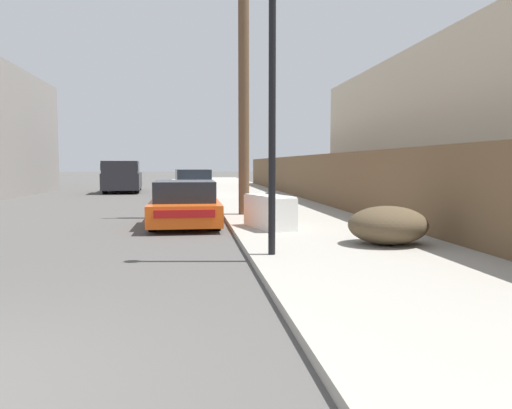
# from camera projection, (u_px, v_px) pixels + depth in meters

# --- Properties ---
(sidewalk_curb) EXTENTS (4.20, 63.00, 0.12)m
(sidewalk_curb) POSITION_uv_depth(u_px,v_px,m) (248.00, 193.00, 27.11)
(sidewalk_curb) COLOR #9E998E
(sidewalk_curb) RESTS_ON ground
(discarded_fridge) EXTENTS (1.08, 1.80, 0.81)m
(discarded_fridge) POSITION_uv_depth(u_px,v_px,m) (269.00, 212.00, 11.88)
(discarded_fridge) COLOR white
(discarded_fridge) RESTS_ON sidewalk_curb
(parked_sports_car_red) EXTENTS (1.83, 4.29, 1.20)m
(parked_sports_car_red) POSITION_uv_depth(u_px,v_px,m) (185.00, 205.00, 13.43)
(parked_sports_car_red) COLOR #E05114
(parked_sports_car_red) RESTS_ON ground
(car_parked_mid) EXTENTS (2.15, 4.67, 1.39)m
(car_parked_mid) POSITION_uv_depth(u_px,v_px,m) (193.00, 184.00, 24.40)
(car_parked_mid) COLOR silver
(car_parked_mid) RESTS_ON ground
(pickup_truck) EXTENTS (2.44, 5.95, 1.82)m
(pickup_truck) POSITION_uv_depth(u_px,v_px,m) (122.00, 177.00, 29.05)
(pickup_truck) COLOR #232328
(pickup_truck) RESTS_ON ground
(utility_pole) EXTENTS (1.80, 0.33, 7.68)m
(utility_pole) POSITION_uv_depth(u_px,v_px,m) (244.00, 83.00, 14.91)
(utility_pole) COLOR brown
(utility_pole) RESTS_ON sidewalk_curb
(street_lamp) EXTENTS (0.26, 0.26, 4.91)m
(street_lamp) POSITION_uv_depth(u_px,v_px,m) (272.00, 84.00, 8.20)
(street_lamp) COLOR black
(street_lamp) RESTS_ON sidewalk_curb
(brush_pile) EXTENTS (1.52, 1.38, 0.73)m
(brush_pile) POSITION_uv_depth(u_px,v_px,m) (388.00, 225.00, 9.48)
(brush_pile) COLOR brown
(brush_pile) RESTS_ON sidewalk_curb
(wooden_fence) EXTENTS (0.08, 36.43, 1.91)m
(wooden_fence) POSITION_uv_depth(u_px,v_px,m) (305.00, 177.00, 22.14)
(wooden_fence) COLOR brown
(wooden_fence) RESTS_ON sidewalk_curb
(building_right_house) EXTENTS (6.00, 19.88, 5.40)m
(building_right_house) POSITION_uv_depth(u_px,v_px,m) (509.00, 131.00, 15.82)
(building_right_house) COLOR beige
(building_right_house) RESTS_ON ground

